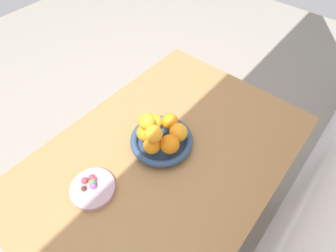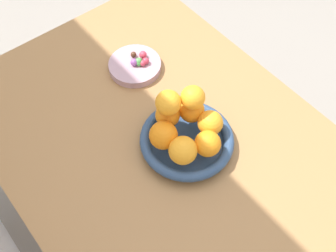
{
  "view_description": "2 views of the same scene",
  "coord_description": "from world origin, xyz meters",
  "px_view_note": "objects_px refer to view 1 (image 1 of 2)",
  "views": [
    {
      "loc": [
        0.4,
        0.35,
        1.56
      ],
      "look_at": [
        -0.06,
        -0.03,
        0.83
      ],
      "focal_mm": 28.0,
      "sensor_mm": 36.0,
      "label": 1
    },
    {
      "loc": [
        -0.43,
        0.35,
        1.64
      ],
      "look_at": [
        -0.0,
        0.0,
        0.83
      ],
      "focal_mm": 45.0,
      "sensor_mm": 36.0,
      "label": 2
    }
  ],
  "objects_px": {
    "orange_7": "(154,134)",
    "candy_ball_6": "(94,179)",
    "orange_0": "(170,144)",
    "candy_ball_3": "(85,181)",
    "fruit_bowl": "(162,141)",
    "orange_6": "(146,122)",
    "orange_1": "(178,132)",
    "candy_ball_2": "(92,177)",
    "orange_2": "(170,121)",
    "orange_4": "(145,133)",
    "orange_3": "(154,122)",
    "candy_ball_5": "(93,186)",
    "candy_dish": "(93,189)",
    "candy_ball_1": "(84,189)",
    "candy_ball_4": "(94,182)",
    "dining_table": "(164,167)",
    "orange_5": "(152,145)",
    "candy_ball_0": "(92,182)"
  },
  "relations": [
    {
      "from": "orange_7",
      "to": "candy_ball_6",
      "type": "xyz_separation_m",
      "value": [
        0.21,
        -0.08,
        -0.1
      ]
    },
    {
      "from": "orange_0",
      "to": "candy_ball_3",
      "type": "xyz_separation_m",
      "value": [
        0.27,
        -0.14,
        -0.04
      ]
    },
    {
      "from": "fruit_bowl",
      "to": "orange_6",
      "type": "relative_size",
      "value": 3.99
    },
    {
      "from": "orange_1",
      "to": "orange_7",
      "type": "relative_size",
      "value": 1.1
    },
    {
      "from": "orange_7",
      "to": "candy_ball_2",
      "type": "bearing_deg",
      "value": -23.14
    },
    {
      "from": "orange_2",
      "to": "orange_4",
      "type": "height_order",
      "value": "same"
    },
    {
      "from": "fruit_bowl",
      "to": "orange_3",
      "type": "relative_size",
      "value": 3.74
    },
    {
      "from": "orange_7",
      "to": "orange_3",
      "type": "bearing_deg",
      "value": -137.3
    },
    {
      "from": "orange_2",
      "to": "candy_ball_5",
      "type": "distance_m",
      "value": 0.35
    },
    {
      "from": "candy_dish",
      "to": "candy_ball_2",
      "type": "xyz_separation_m",
      "value": [
        -0.02,
        -0.02,
        0.02
      ]
    },
    {
      "from": "candy_ball_1",
      "to": "candy_ball_5",
      "type": "xyz_separation_m",
      "value": [
        -0.03,
        0.02,
        0.0
      ]
    },
    {
      "from": "candy_ball_4",
      "to": "orange_4",
      "type": "bearing_deg",
      "value": 176.98
    },
    {
      "from": "orange_7",
      "to": "candy_ball_2",
      "type": "relative_size",
      "value": 3.16
    },
    {
      "from": "fruit_bowl",
      "to": "dining_table",
      "type": "bearing_deg",
      "value": 50.78
    },
    {
      "from": "orange_1",
      "to": "candy_ball_5",
      "type": "xyz_separation_m",
      "value": [
        0.32,
        -0.1,
        -0.04
      ]
    },
    {
      "from": "orange_0",
      "to": "orange_4",
      "type": "relative_size",
      "value": 1.08
    },
    {
      "from": "candy_dish",
      "to": "orange_5",
      "type": "height_order",
      "value": "orange_5"
    },
    {
      "from": "orange_2",
      "to": "orange_6",
      "type": "bearing_deg",
      "value": -16.91
    },
    {
      "from": "orange_1",
      "to": "orange_6",
      "type": "distance_m",
      "value": 0.13
    },
    {
      "from": "candy_ball_3",
      "to": "candy_ball_6",
      "type": "height_order",
      "value": "candy_ball_3"
    },
    {
      "from": "orange_6",
      "to": "candy_ball_1",
      "type": "height_order",
      "value": "orange_6"
    },
    {
      "from": "candy_ball_2",
      "to": "candy_ball_1",
      "type": "bearing_deg",
      "value": 14.67
    },
    {
      "from": "fruit_bowl",
      "to": "orange_0",
      "type": "xyz_separation_m",
      "value": [
        0.02,
        0.06,
        0.05
      ]
    },
    {
      "from": "orange_1",
      "to": "candy_ball_2",
      "type": "bearing_deg",
      "value": -21.94
    },
    {
      "from": "orange_3",
      "to": "orange_1",
      "type": "bearing_deg",
      "value": 100.42
    },
    {
      "from": "fruit_bowl",
      "to": "orange_6",
      "type": "height_order",
      "value": "orange_6"
    },
    {
      "from": "orange_6",
      "to": "candy_ball_2",
      "type": "bearing_deg",
      "value": -9.18
    },
    {
      "from": "candy_ball_2",
      "to": "candy_ball_5",
      "type": "height_order",
      "value": "candy_ball_5"
    },
    {
      "from": "candy_dish",
      "to": "candy_ball_2",
      "type": "relative_size",
      "value": 7.64
    },
    {
      "from": "candy_ball_3",
      "to": "orange_7",
      "type": "bearing_deg",
      "value": 157.24
    },
    {
      "from": "orange_0",
      "to": "candy_ball_5",
      "type": "relative_size",
      "value": 3.3
    },
    {
      "from": "orange_1",
      "to": "candy_ball_0",
      "type": "height_order",
      "value": "orange_1"
    },
    {
      "from": "orange_6",
      "to": "candy_ball_5",
      "type": "height_order",
      "value": "orange_6"
    },
    {
      "from": "candy_ball_0",
      "to": "candy_ball_1",
      "type": "distance_m",
      "value": 0.03
    },
    {
      "from": "orange_2",
      "to": "candy_ball_1",
      "type": "relative_size",
      "value": 3.82
    },
    {
      "from": "orange_1",
      "to": "candy_ball_1",
      "type": "bearing_deg",
      "value": -17.84
    },
    {
      "from": "orange_2",
      "to": "candy_ball_2",
      "type": "bearing_deg",
      "value": -11.43
    },
    {
      "from": "orange_5",
      "to": "candy_ball_1",
      "type": "relative_size",
      "value": 3.68
    },
    {
      "from": "candy_ball_1",
      "to": "orange_6",
      "type": "bearing_deg",
      "value": 174.49
    },
    {
      "from": "dining_table",
      "to": "candy_dish",
      "type": "distance_m",
      "value": 0.29
    },
    {
      "from": "orange_4",
      "to": "orange_5",
      "type": "xyz_separation_m",
      "value": [
        0.03,
        0.06,
        -0.0
      ]
    },
    {
      "from": "orange_2",
      "to": "candy_ball_0",
      "type": "relative_size",
      "value": 3.01
    },
    {
      "from": "orange_1",
      "to": "candy_ball_4",
      "type": "bearing_deg",
      "value": -18.47
    },
    {
      "from": "orange_1",
      "to": "candy_ball_0",
      "type": "xyz_separation_m",
      "value": [
        0.32,
        -0.11,
        -0.04
      ]
    },
    {
      "from": "dining_table",
      "to": "orange_7",
      "type": "height_order",
      "value": "orange_7"
    },
    {
      "from": "orange_6",
      "to": "candy_ball_4",
      "type": "xyz_separation_m",
      "value": [
        0.24,
        -0.02,
        -0.1
      ]
    },
    {
      "from": "candy_ball_5",
      "to": "orange_1",
      "type": "bearing_deg",
      "value": 163.54
    },
    {
      "from": "orange_2",
      "to": "orange_6",
      "type": "relative_size",
      "value": 1.08
    },
    {
      "from": "fruit_bowl",
      "to": "orange_7",
      "type": "bearing_deg",
      "value": 15.2
    },
    {
      "from": "candy_ball_6",
      "to": "orange_7",
      "type": "bearing_deg",
      "value": 159.33
    }
  ]
}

